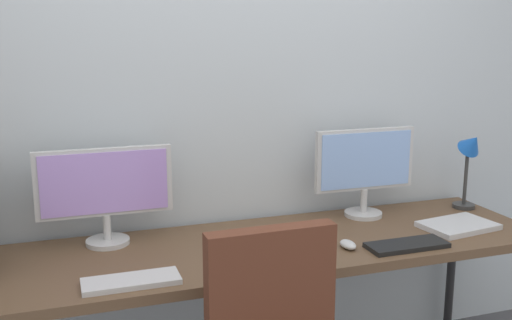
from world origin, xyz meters
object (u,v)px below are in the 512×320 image
monitor_right (365,166)px  mouse_left_side (348,245)px  desk (260,255)px  keyboard_right (407,245)px  monitor_left (105,189)px  coffee_mug (307,251)px  keyboard_left (131,281)px  laptop_closed (458,225)px  desk_lamp (470,156)px

monitor_right → mouse_left_side: (-0.27, -0.37, -0.23)m
desk → keyboard_right: size_ratio=7.34×
monitor_left → coffee_mug: (0.71, -0.46, -0.19)m
desk → mouse_left_side: mouse_left_side is taller
monitor_left → keyboard_left: monitor_left is taller
mouse_left_side → laptop_closed: bearing=6.7°
monitor_left → keyboard_right: monitor_left is taller
laptop_closed → coffee_mug: (-0.81, -0.15, 0.03)m
desk → desk_lamp: (1.14, 0.14, 0.32)m
laptop_closed → coffee_mug: size_ratio=3.02×
keyboard_right → coffee_mug: 0.45m
desk_lamp → keyboard_right: bearing=-147.4°
desk → mouse_left_side: bearing=-26.2°
desk_lamp → coffee_mug: desk_lamp is taller
coffee_mug → monitor_right: bearing=42.8°
laptop_closed → desk_lamp: bearing=37.7°
desk_lamp → coffee_mug: bearing=-159.5°
keyboard_right → desk: bearing=157.7°
mouse_left_side → monitor_left: bearing=158.1°
monitor_right → keyboard_right: 0.50m
monitor_left → keyboard_left: 0.50m
monitor_left → mouse_left_side: bearing=-21.9°
laptop_closed → monitor_left: bearing=160.6°
monitor_right → desk_lamp: (0.54, -0.07, 0.03)m
mouse_left_side → keyboard_left: bearing=-175.5°
keyboard_left → mouse_left_side: bearing=4.5°
desk → monitor_right: bearing=19.5°
monitor_left → desk_lamp: (1.74, -0.07, 0.03)m
desk_lamp → keyboard_right: 0.74m
desk_lamp → coffee_mug: 1.13m
desk → keyboard_right: bearing=-22.3°
keyboard_right → laptop_closed: (0.36, 0.14, 0.00)m
mouse_left_side → laptop_closed: (0.59, 0.07, -0.00)m
desk → coffee_mug: coffee_mug is taller
keyboard_right → laptop_closed: laptop_closed is taller
coffee_mug → keyboard_left: bearing=178.8°
monitor_right → desk_lamp: monitor_right is taller
monitor_left → monitor_right: size_ratio=1.10×
keyboard_left → laptop_closed: laptop_closed is taller
coffee_mug → laptop_closed: bearing=10.7°
desk → keyboard_left: keyboard_left is taller
laptop_closed → coffee_mug: bearing=-177.3°
monitor_left → laptop_closed: size_ratio=1.73×
monitor_right → mouse_left_side: 0.52m
desk → keyboard_right: (0.56, -0.23, 0.06)m
desk_lamp → laptop_closed: desk_lamp is taller
monitor_left → mouse_left_side: size_ratio=5.75×
keyboard_right → laptop_closed: size_ratio=1.06×
desk → laptop_closed: size_ratio=7.78×
mouse_left_side → coffee_mug: size_ratio=0.91×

